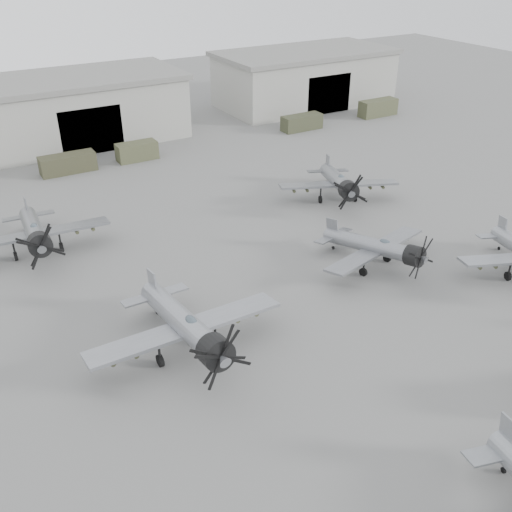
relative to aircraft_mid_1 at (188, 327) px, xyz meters
The scene contains 11 objects.
ground 12.97m from the aircraft_mid_1, 59.73° to the right, with size 220.00×220.00×0.00m, color slate.
hangar_center 51.41m from the aircraft_mid_1, 82.83° to the left, with size 29.00×14.80×8.70m.
hangar_right 67.64m from the aircraft_mid_1, 48.94° to the left, with size 29.00×14.80×8.70m.
support_truck_3 39.08m from the aircraft_mid_1, 87.45° to the left, with size 6.57×2.20×2.22m, color #383825.
support_truck_4 40.42m from the aircraft_mid_1, 74.98° to the left, with size 5.13×2.20×2.24m, color #44472E.
support_truck_6 52.99m from the aircraft_mid_1, 47.44° to the left, with size 6.17×2.20×2.18m, color #383B26.
support_truck_7 63.72m from the aircraft_mid_1, 37.76° to the left, with size 6.41×2.20×2.53m, color #43462D.
aircraft_mid_1 is the anchor object (origin of this frame).
aircraft_mid_2 19.05m from the aircraft_mid_1, ahead, with size 11.51×10.36×4.58m.
aircraft_far_0 20.50m from the aircraft_mid_1, 106.61° to the left, with size 13.10×11.79×5.23m.
aircraft_far_1 28.99m from the aircraft_mid_1, 32.19° to the left, with size 12.42×11.26×5.08m.
Camera 1 is at (-17.92, -17.81, 25.39)m, focal length 40.00 mm.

